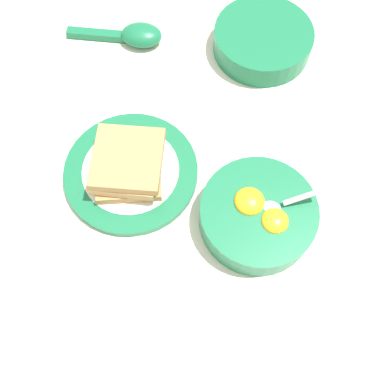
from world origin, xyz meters
TOP-DOWN VIEW (x-y plane):
  - ground_plane at (0.00, 0.00)m, footprint 3.00×3.00m
  - egg_bowl at (0.12, -0.15)m, footprint 0.17×0.17m
  - toast_plate at (-0.08, -0.13)m, footprint 0.20×0.20m
  - toast_sandwich at (-0.08, -0.14)m, footprint 0.13×0.13m
  - soup_spoon at (-0.18, 0.11)m, footprint 0.17×0.07m
  - congee_bowl at (0.04, 0.17)m, footprint 0.17×0.17m

SIDE VIEW (x-z plane):
  - ground_plane at x=0.00m, z-range 0.00..0.00m
  - toast_plate at x=-0.08m, z-range 0.00..0.01m
  - soup_spoon at x=-0.18m, z-range 0.00..0.03m
  - congee_bowl at x=0.04m, z-range 0.00..0.05m
  - egg_bowl at x=0.12m, z-range -0.01..0.07m
  - toast_sandwich at x=-0.08m, z-range 0.02..0.06m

